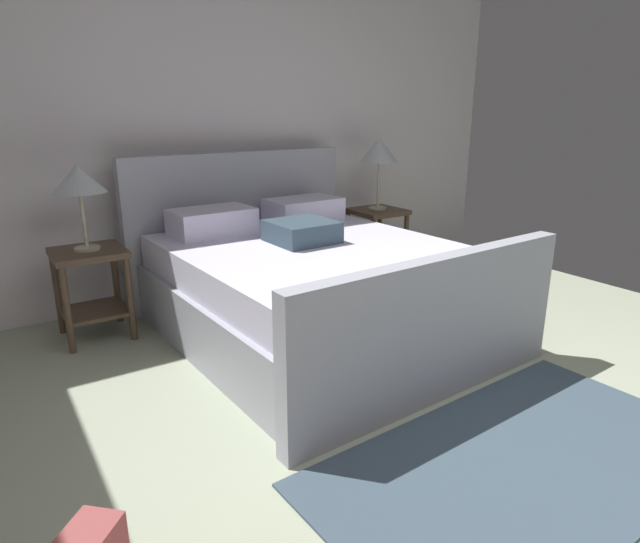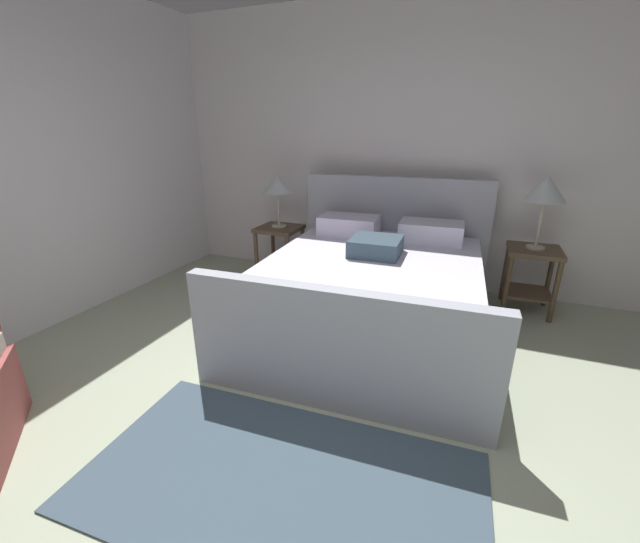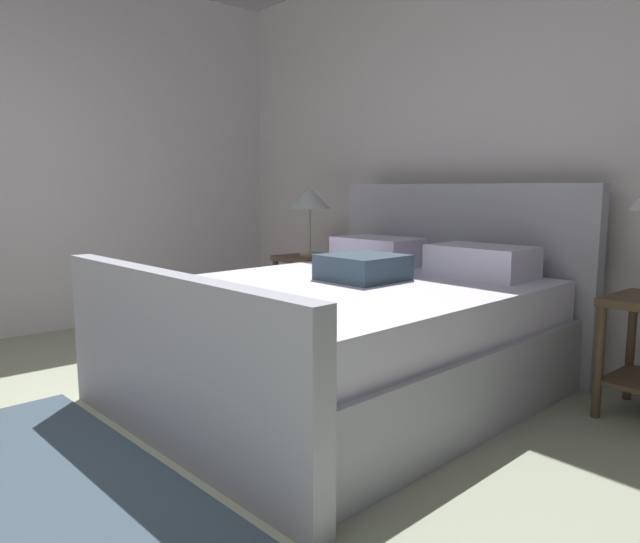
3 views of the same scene
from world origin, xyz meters
name	(u,v)px [view 2 (image 2 of 3)]	position (x,y,z in m)	size (l,w,h in m)	color
wall_back	(417,150)	(0.00, 3.40, 1.40)	(5.40, 0.12, 2.79)	silver
bed	(372,289)	(-0.08, 2.14, 0.35)	(1.95, 2.27, 1.15)	#A4A7B4
nightstand_right	(531,269)	(1.16, 2.99, 0.40)	(0.44, 0.44, 0.60)	brown
table_lamp_right	(546,190)	(1.16, 2.99, 1.11)	(0.34, 0.34, 0.63)	#B7B293
nightstand_left	(280,244)	(-1.32, 2.88, 0.40)	(0.44, 0.44, 0.60)	brown
table_lamp_left	(278,186)	(-1.32, 2.88, 1.04)	(0.33, 0.33, 0.54)	#B7B293
area_rug	(280,481)	(-0.08, 0.44, 0.01)	(1.92, 1.01, 0.01)	#3E4F5E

